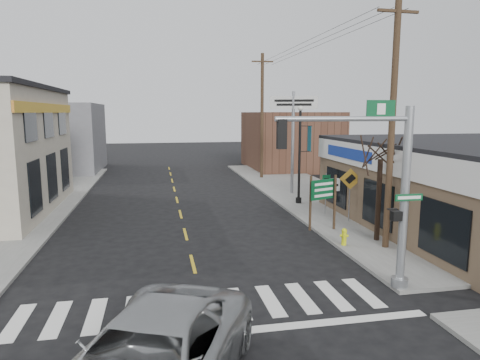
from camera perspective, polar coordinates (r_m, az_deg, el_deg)
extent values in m
plane|color=black|center=(12.59, -4.68, -17.21)|extent=(140.00, 140.00, 0.00)
cube|color=slate|center=(26.87, 11.49, -2.99)|extent=(6.00, 38.00, 0.13)
cube|color=slate|center=(26.05, -28.31, -4.28)|extent=(6.00, 38.00, 0.13)
cube|color=gold|center=(20.06, -7.28, -7.15)|extent=(0.12, 56.00, 0.01)
cube|color=silver|center=(12.95, -4.89, -16.41)|extent=(11.00, 2.20, 0.01)
cube|color=#513325|center=(43.39, 6.66, 5.27)|extent=(8.00, 10.00, 5.60)
cube|color=slate|center=(44.40, -23.94, 5.17)|extent=(9.00, 10.00, 6.40)
cylinder|color=#94989C|center=(14.00, 21.09, -2.38)|extent=(0.26, 0.26, 5.62)
cylinder|color=#94989C|center=(12.77, 13.78, 7.93)|extent=(4.12, 0.15, 0.15)
cube|color=black|center=(12.12, 5.66, 6.11)|extent=(0.26, 0.21, 0.84)
cube|color=#0B4724|center=(13.80, 21.60, -2.17)|extent=(0.89, 0.04, 0.21)
cube|color=#0B4724|center=(13.28, 18.29, 8.98)|extent=(0.89, 0.05, 0.52)
cube|color=black|center=(13.94, 20.21, -4.55)|extent=(0.30, 0.24, 0.30)
cube|color=#402E1E|center=(20.00, 9.37, -3.08)|extent=(0.09, 0.09, 2.57)
cube|color=#402E1E|center=(20.44, 12.52, -2.91)|extent=(0.09, 0.09, 2.57)
cube|color=#0B4517|center=(20.04, 11.08, -1.23)|extent=(1.47, 0.05, 0.92)
cylinder|color=#C8D211|center=(18.32, 13.70, -7.57)|extent=(0.20, 0.20, 0.57)
sphere|color=#C8D211|center=(18.23, 13.74, -6.62)|extent=(0.22, 0.22, 0.22)
cylinder|color=gray|center=(22.05, 14.38, -2.26)|extent=(0.06, 0.06, 2.47)
cube|color=#C38B23|center=(21.87, 14.51, 0.14)|extent=(1.05, 0.03, 1.05)
cylinder|color=black|center=(25.81, 7.94, 3.07)|extent=(0.15, 0.15, 5.61)
sphere|color=silver|center=(25.68, 8.07, 9.43)|extent=(0.30, 0.30, 0.30)
cube|color=#104551|center=(25.92, 9.23, 5.46)|extent=(0.02, 0.59, 1.51)
cylinder|color=gray|center=(29.00, 7.04, 4.92)|extent=(0.20, 0.20, 6.81)
cube|color=silver|center=(28.94, 7.14, 10.22)|extent=(3.21, 0.18, 0.85)
cylinder|color=black|center=(19.10, 17.98, -2.57)|extent=(0.22, 0.22, 3.49)
ellipsoid|color=#153315|center=(19.58, 24.03, -6.52)|extent=(1.21, 1.21, 0.91)
ellipsoid|color=black|center=(21.95, 23.15, -4.84)|extent=(1.22, 1.22, 0.91)
cylinder|color=#432C1B|center=(17.85, 19.59, 6.83)|extent=(0.26, 0.26, 9.83)
cube|color=#432C1B|center=(18.24, 20.34, 20.36)|extent=(1.71, 0.11, 0.11)
cylinder|color=#3E3118|center=(35.91, 2.95, 8.45)|extent=(0.27, 0.27, 10.21)
cube|color=#3E3118|center=(36.15, 3.01, 15.50)|extent=(1.78, 0.11, 0.11)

